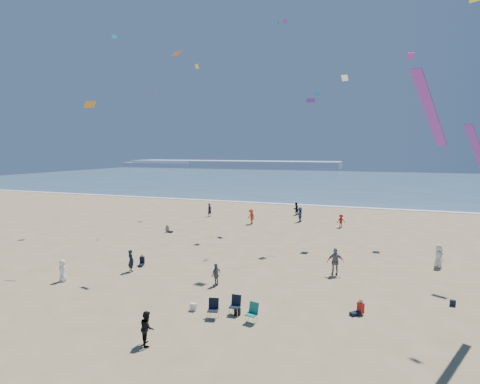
% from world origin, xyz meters
% --- Properties ---
extents(ground, '(220.00, 220.00, 0.00)m').
position_xyz_m(ground, '(0.00, 0.00, 0.00)').
color(ground, tan).
rests_on(ground, ground).
extents(ocean, '(220.00, 100.00, 0.06)m').
position_xyz_m(ocean, '(0.00, 95.00, 0.03)').
color(ocean, '#476B84').
rests_on(ocean, ground).
extents(surf_line, '(220.00, 1.20, 0.08)m').
position_xyz_m(surf_line, '(0.00, 45.00, 0.04)').
color(surf_line, white).
rests_on(surf_line, ground).
extents(headland_far, '(110.00, 20.00, 3.20)m').
position_xyz_m(headland_far, '(-60.00, 170.00, 1.60)').
color(headland_far, '#7A8EA8').
rests_on(headland_far, ground).
extents(headland_near, '(40.00, 14.00, 2.00)m').
position_xyz_m(headland_near, '(-100.00, 165.00, 1.00)').
color(headland_near, '#7A8EA8').
rests_on(headland_near, ground).
extents(standing_flyers, '(25.34, 39.80, 1.90)m').
position_xyz_m(standing_flyers, '(1.65, 19.92, 0.84)').
color(standing_flyers, black).
rests_on(standing_flyers, ground).
extents(seated_group, '(20.76, 28.51, 0.84)m').
position_xyz_m(seated_group, '(0.20, 5.30, 0.42)').
color(seated_group, white).
rests_on(seated_group, ground).
extents(chair_cluster, '(2.73, 1.47, 1.00)m').
position_xyz_m(chair_cluster, '(3.04, 3.99, 0.50)').
color(chair_cluster, black).
rests_on(chair_cluster, ground).
extents(white_tote, '(0.35, 0.20, 0.40)m').
position_xyz_m(white_tote, '(0.70, 4.19, 0.20)').
color(white_tote, white).
rests_on(white_tote, ground).
extents(black_backpack, '(0.30, 0.22, 0.38)m').
position_xyz_m(black_backpack, '(3.12, 4.44, 0.19)').
color(black_backpack, black).
rests_on(black_backpack, ground).
extents(navy_bag, '(0.28, 0.18, 0.34)m').
position_xyz_m(navy_bag, '(13.97, 9.55, 0.17)').
color(navy_bag, black).
rests_on(navy_bag, ground).
extents(kites_aloft, '(38.38, 35.51, 29.42)m').
position_xyz_m(kites_aloft, '(7.88, 14.33, 14.63)').
color(kites_aloft, '#1DAA5C').
rests_on(kites_aloft, ground).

